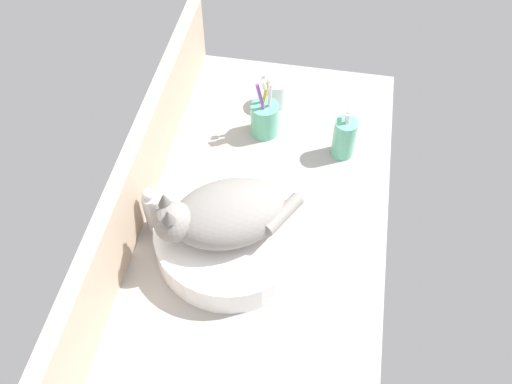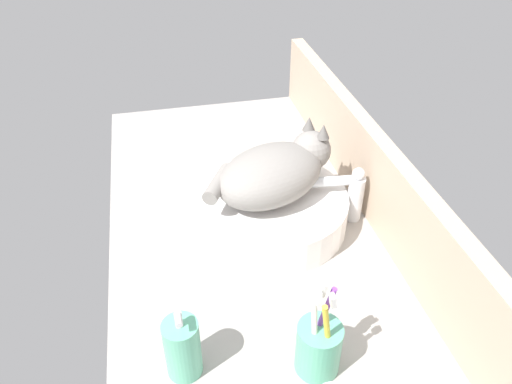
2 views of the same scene
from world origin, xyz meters
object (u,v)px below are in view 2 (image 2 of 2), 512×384
sink_basin (270,210)px  toothbrush_cup (319,346)px  faucet (350,191)px  soap_dispenser (183,348)px  cat (275,172)px

sink_basin → toothbrush_cup: size_ratio=1.83×
faucet → soap_dispenser: (31.84, -40.47, -1.59)cm
cat → soap_dispenser: bearing=-34.7°
sink_basin → cat: size_ratio=1.13×
sink_basin → soap_dispenser: bearing=-33.9°
sink_basin → cat: bearing=119.9°
cat → soap_dispenser: size_ratio=2.09×
sink_basin → faucet: 18.29cm
cat → faucet: (2.57, 16.67, -6.06)cm
faucet → soap_dispenser: size_ratio=0.94×
soap_dispenser → cat: bearing=145.3°
sink_basin → toothbrush_cup: 37.86cm
cat → toothbrush_cup: size_ratio=1.62×
sink_basin → cat: cat is taller
faucet → toothbrush_cup: (35.93, -19.12, -2.11)cm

